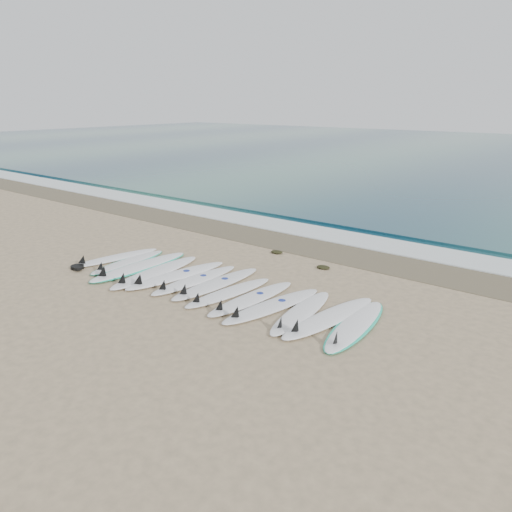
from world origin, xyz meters
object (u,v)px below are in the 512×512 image
Objects in this scene: leash_coil at (78,267)px; surfboard_6 at (215,284)px; surfboard_12 at (355,325)px; surfboard_0 at (113,258)px.

surfboard_6 is at bearing 19.56° from leash_coil.
leash_coil is at bearing -159.05° from surfboard_6.
surfboard_6 is 5.84× the size of leash_coil.
leash_coil is (-3.43, -1.22, -0.01)m from surfboard_6.
surfboard_12 is at bearing 10.26° from leash_coil.
surfboard_0 is at bearing 86.59° from leash_coil.
surfboard_12 is 6.99m from leash_coil.
leash_coil is (-6.88, -1.24, 0.00)m from surfboard_12.
surfboard_0 is 0.95× the size of surfboard_12.
surfboard_6 is at bearing 173.34° from surfboard_12.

